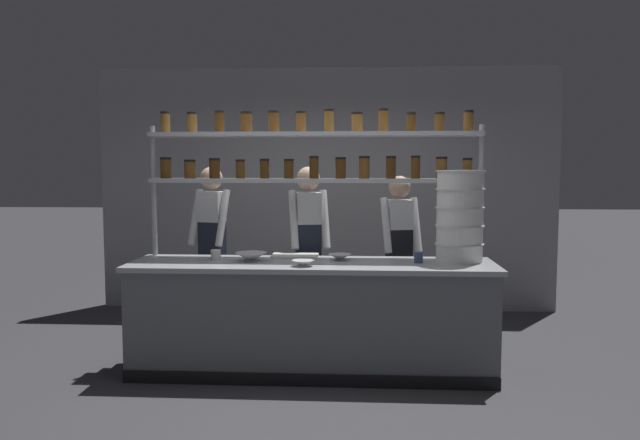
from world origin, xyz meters
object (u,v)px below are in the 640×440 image
Objects in this scene: container_stack at (460,216)px; cutting_board at (295,256)px; chef_center at (308,244)px; prep_bowl_near_left at (251,257)px; chef_right at (399,249)px; spice_shelf_unit at (313,161)px; chef_left at (212,241)px; serving_cup_by_board at (216,255)px; prep_bowl_center_front at (303,263)px; prep_bowl_center_back at (340,257)px; serving_cup_front at (418,257)px.

container_stack reaches higher than cutting_board.
prep_bowl_near_left is (-0.43, -0.63, -0.03)m from chef_center.
chef_right is 1.08m from cutting_board.
chef_left is at bearing 153.88° from spice_shelf_unit.
spice_shelf_unit reaches higher than cutting_board.
prep_bowl_near_left is (0.52, -0.81, -0.03)m from chef_left.
container_stack is 1.76m from prep_bowl_near_left.
serving_cup_by_board is at bearing -164.83° from cutting_board.
chef_center is at bearing 91.58° from prep_bowl_center_front.
prep_bowl_near_left is 0.74m from prep_bowl_center_back.
chef_center is 19.94× the size of serving_cup_by_board.
chef_right is 6.03× the size of prep_bowl_near_left.
chef_left is 0.96m from prep_bowl_near_left.
serving_cup_front reaches higher than prep_bowl_center_front.
container_stack is 4.27× the size of prep_bowl_center_front.
prep_bowl_center_front is 0.82m from serving_cup_by_board.
cutting_board is 1.49× the size of prep_bowl_near_left.
prep_bowl_center_back is at bearing 7.74° from prep_bowl_near_left.
cutting_board is at bearing 103.27° from prep_bowl_center_front.
prep_bowl_near_left is 1.39× the size of prep_bowl_center_back.
prep_bowl_near_left is 0.32m from serving_cup_by_board.
cutting_board is (-0.16, -0.07, -0.83)m from spice_shelf_unit.
chef_center reaches higher than prep_bowl_center_front.
serving_cup_front is at bearing -95.25° from chef_right.
container_stack is 8.85× the size of serving_cup_by_board.
chef_center is 1.05× the size of chef_right.
chef_right is 18.02× the size of serving_cup_front.
serving_cup_by_board is (-1.05, -0.04, 0.02)m from prep_bowl_center_back.
container_stack is at bearing -36.17° from chef_center.
chef_right is 0.90m from container_stack.
container_stack reaches higher than chef_right.
container_stack is 1.05m from prep_bowl_center_back.
serving_cup_by_board is at bearing 158.93° from prep_bowl_center_front.
prep_bowl_near_left is at bearing -176.84° from container_stack.
prep_bowl_center_front is at bearing -94.88° from spice_shelf_unit.
chef_right is at bearing 13.61° from chef_left.
prep_bowl_center_back is at bearing -141.49° from chef_right.
serving_cup_front is at bearing 14.12° from prep_bowl_center_front.
spice_shelf_unit is 1.16m from serving_cup_by_board.
serving_cup_front reaches higher than prep_bowl_center_back.
prep_bowl_center_back reaches higher than cutting_board.
prep_bowl_near_left is at bearing -42.77° from chef_left.
chef_left is 8.81× the size of prep_bowl_center_back.
container_stack is at bearing 15.19° from serving_cup_front.
serving_cup_front is (-0.34, -0.09, -0.33)m from container_stack.
chef_center reaches higher than serving_cup_front.
prep_bowl_center_front is at bearing -165.88° from serving_cup_front.
container_stack is (1.23, -0.21, -0.46)m from spice_shelf_unit.
chef_right is (0.78, 0.47, -0.83)m from spice_shelf_unit.
prep_bowl_center_back is (0.24, -0.21, -0.81)m from spice_shelf_unit.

